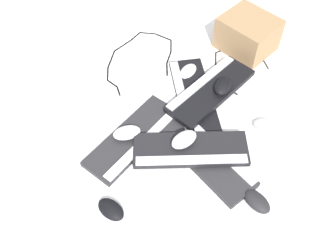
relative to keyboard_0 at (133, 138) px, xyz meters
name	(u,v)px	position (x,y,z in m)	size (l,w,h in m)	color
ground_plane	(161,127)	(-0.12, -0.05, -0.01)	(3.20, 3.20, 0.00)	white
keyboard_0	(133,138)	(0.00, 0.00, 0.00)	(0.42, 0.41, 0.03)	#232326
keyboard_1	(206,156)	(-0.27, 0.13, 0.00)	(0.35, 0.46, 0.03)	#232326
keyboard_2	(193,96)	(-0.28, -0.18, 0.00)	(0.15, 0.44, 0.03)	black
keyboard_3	(211,90)	(-0.36, -0.18, 0.03)	(0.44, 0.39, 0.03)	black
keyboard_4	(191,150)	(-0.21, 0.11, 0.03)	(0.46, 0.21, 0.03)	black
mouse_0	(111,209)	(0.11, 0.30, 0.01)	(0.11, 0.07, 0.04)	black
mouse_1	(257,201)	(-0.41, 0.35, 0.01)	(0.11, 0.07, 0.04)	black
mouse_2	(216,84)	(-0.40, -0.23, 0.01)	(0.11, 0.07, 0.04)	black
mouse_3	(223,86)	(-0.41, -0.16, 0.07)	(0.11, 0.07, 0.04)	black
mouse_4	(188,72)	(-0.29, -0.33, 0.01)	(0.11, 0.07, 0.04)	silver
mouse_5	(127,133)	(0.02, 0.00, 0.04)	(0.11, 0.07, 0.04)	silver
mouse_6	(184,139)	(-0.19, 0.09, 0.07)	(0.11, 0.07, 0.04)	silver
mouse_7	(267,125)	(-0.55, 0.02, 0.01)	(0.11, 0.07, 0.04)	#B7B7BC
cable_0	(234,63)	(-0.52, -0.37, -0.01)	(0.25, 0.32, 0.01)	black
cable_1	(139,55)	(-0.08, -0.49, -0.01)	(0.34, 0.42, 0.01)	black
cardboard_box	(248,34)	(-0.60, -0.47, 0.07)	(0.25, 0.22, 0.17)	olive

